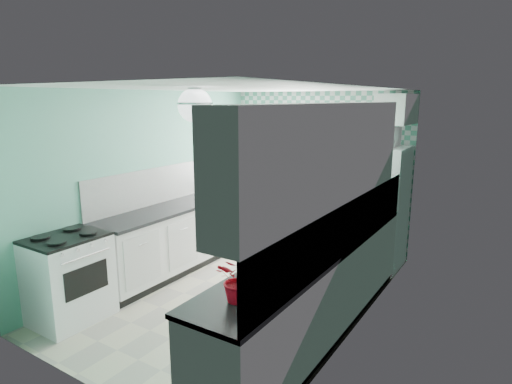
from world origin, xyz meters
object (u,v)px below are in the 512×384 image
Objects in this scene: fridge at (376,207)px; fruit_bowl at (255,286)px; ceiling_light at (195,105)px; microwave at (381,136)px; stove at (69,277)px; sink at (348,228)px; potted_plant at (239,280)px.

fridge is 5.66× the size of fruit_bowl.
microwave is at bearing 66.88° from ceiling_light.
stove is (-2.31, -3.37, -0.38)m from fridge.
fruit_bowl is (0.09, -3.36, 0.11)m from fridge.
fruit_bowl is 0.64× the size of microwave.
sink reaches higher than fruit_bowl.
potted_plant is (2.40, -0.20, 0.62)m from stove.
ceiling_light is at bearing 147.71° from fruit_bowl.
stove is 4.31m from microwave.
fruit_bowl is 0.25m from potted_plant.
ceiling_light is 2.32m from stove.
stove is 2.49m from potted_plant.
fridge is 3.27× the size of sink.
sink is (2.40, 1.99, 0.44)m from stove.
sink is 1.98m from fruit_bowl.
fruit_bowl is at bearing -94.08° from sink.
fridge is 3.36m from fruit_bowl.
sink is at bearing 89.87° from fruit_bowl.
ceiling_light is 1.96m from potted_plant.
microwave is (1.11, 2.60, -0.45)m from ceiling_light.
stove is at bearing -179.68° from fruit_bowl.
microwave is at bearing 89.97° from sink.
fridge reaches higher than sink.
microwave is at bearing 55.26° from fridge.
fridge is 1.00m from microwave.
microwave reaches higher than sink.
ceiling_light reaches higher than sink.
fridge reaches higher than potted_plant.
potted_plant is at bearing 94.00° from microwave.
stove is at bearing 175.16° from potted_plant.
potted_plant is 0.71× the size of microwave.
stove is at bearing -147.23° from ceiling_light.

